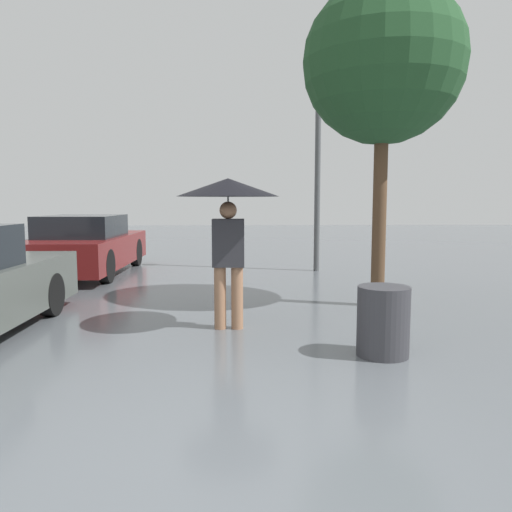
{
  "coord_description": "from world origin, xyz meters",
  "views": [
    {
      "loc": [
        0.21,
        -2.7,
        1.54
      ],
      "look_at": [
        0.37,
        3.26,
        0.89
      ],
      "focal_mm": 35.0,
      "sensor_mm": 36.0,
      "label": 1
    }
  ],
  "objects": [
    {
      "name": "ground_plane",
      "position": [
        0.0,
        0.0,
        0.0
      ],
      "size": [
        60.0,
        60.0,
        0.0
      ],
      "primitive_type": "plane",
      "color": "#565B60"
    },
    {
      "name": "parked_car_farthest",
      "position": [
        -3.15,
        8.02,
        0.59
      ],
      "size": [
        1.72,
        4.23,
        1.25
      ],
      "color": "maroon",
      "rests_on": "ground_plane"
    },
    {
      "name": "tree",
      "position": [
        2.2,
        4.55,
        3.48
      ],
      "size": [
        2.29,
        2.29,
        4.64
      ],
      "color": "brown",
      "rests_on": "ground_plane"
    },
    {
      "name": "trash_bin",
      "position": [
        1.61,
        2.15,
        0.35
      ],
      "size": [
        0.52,
        0.52,
        0.7
      ],
      "color": "#38383D",
      "rests_on": "ground_plane"
    },
    {
      "name": "street_lamp",
      "position": [
        1.85,
        8.33,
        3.21
      ],
      "size": [
        0.34,
        0.34,
        5.01
      ],
      "color": "#515456",
      "rests_on": "ground_plane"
    },
    {
      "name": "pedestrian",
      "position": [
        0.03,
        3.26,
        1.52
      ],
      "size": [
        1.22,
        1.22,
        1.82
      ],
      "color": "#9E7051",
      "rests_on": "ground_plane"
    }
  ]
}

